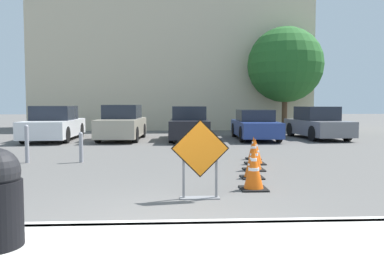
{
  "coord_description": "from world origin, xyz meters",
  "views": [
    {
      "loc": [
        0.15,
        -4.7,
        1.64
      ],
      "look_at": [
        0.74,
        6.85,
        0.91
      ],
      "focal_mm": 35.0,
      "sensor_mm": 36.0,
      "label": 1
    }
  ],
  "objects_px": {
    "traffic_cone_second": "(252,165)",
    "parked_car_third": "(189,124)",
    "parked_car_fifth": "(317,124)",
    "road_closed_sign": "(200,156)",
    "traffic_cone_fifth": "(253,148)",
    "traffic_cone_third": "(254,155)",
    "traffic_cone_fourth": "(255,152)",
    "traffic_cone_nearest": "(254,170)",
    "parked_car_fourth": "(255,125)",
    "bollard_nearest": "(81,146)",
    "parked_car_nearest": "(54,124)",
    "bollard_second": "(27,143)",
    "parked_car_second": "(122,124)"
  },
  "relations": [
    {
      "from": "bollard_second",
      "to": "parked_car_nearest",
      "type": "bearing_deg",
      "value": 101.19
    },
    {
      "from": "traffic_cone_fourth",
      "to": "bollard_second",
      "type": "height_order",
      "value": "bollard_second"
    },
    {
      "from": "parked_car_nearest",
      "to": "bollard_nearest",
      "type": "distance_m",
      "value": 7.34
    },
    {
      "from": "traffic_cone_fourth",
      "to": "parked_car_fourth",
      "type": "xyz_separation_m",
      "value": [
        1.58,
        7.19,
        0.31
      ]
    },
    {
      "from": "traffic_cone_fifth",
      "to": "bollard_nearest",
      "type": "relative_size",
      "value": 0.79
    },
    {
      "from": "parked_car_nearest",
      "to": "parked_car_second",
      "type": "relative_size",
      "value": 1.13
    },
    {
      "from": "parked_car_fifth",
      "to": "parked_car_second",
      "type": "bearing_deg",
      "value": -2.45
    },
    {
      "from": "road_closed_sign",
      "to": "traffic_cone_fifth",
      "type": "bearing_deg",
      "value": 67.29
    },
    {
      "from": "traffic_cone_fourth",
      "to": "bollard_second",
      "type": "xyz_separation_m",
      "value": [
        -6.36,
        0.53,
        0.22
      ]
    },
    {
      "from": "traffic_cone_second",
      "to": "parked_car_fifth",
      "type": "height_order",
      "value": "parked_car_fifth"
    },
    {
      "from": "parked_car_second",
      "to": "parked_car_fifth",
      "type": "relative_size",
      "value": 0.97
    },
    {
      "from": "road_closed_sign",
      "to": "parked_car_third",
      "type": "bearing_deg",
      "value": 88.5
    },
    {
      "from": "traffic_cone_fifth",
      "to": "parked_car_nearest",
      "type": "xyz_separation_m",
      "value": [
        -7.85,
        6.39,
        0.39
      ]
    },
    {
      "from": "road_closed_sign",
      "to": "traffic_cone_nearest",
      "type": "xyz_separation_m",
      "value": [
        1.09,
        0.69,
        -0.37
      ]
    },
    {
      "from": "traffic_cone_second",
      "to": "parked_car_third",
      "type": "xyz_separation_m",
      "value": [
        -1.02,
        9.02,
        0.42
      ]
    },
    {
      "from": "traffic_cone_nearest",
      "to": "bollard_second",
      "type": "bearing_deg",
      "value": 147.59
    },
    {
      "from": "traffic_cone_nearest",
      "to": "parked_car_fourth",
      "type": "height_order",
      "value": "parked_car_fourth"
    },
    {
      "from": "parked_car_third",
      "to": "parked_car_fifth",
      "type": "height_order",
      "value": "parked_car_third"
    },
    {
      "from": "traffic_cone_fourth",
      "to": "bollard_second",
      "type": "distance_m",
      "value": 6.39
    },
    {
      "from": "traffic_cone_third",
      "to": "traffic_cone_fifth",
      "type": "relative_size",
      "value": 1.15
    },
    {
      "from": "parked_car_second",
      "to": "road_closed_sign",
      "type": "bearing_deg",
      "value": 107.06
    },
    {
      "from": "traffic_cone_third",
      "to": "traffic_cone_fourth",
      "type": "distance_m",
      "value": 0.99
    },
    {
      "from": "road_closed_sign",
      "to": "bollard_nearest",
      "type": "height_order",
      "value": "road_closed_sign"
    },
    {
      "from": "traffic_cone_nearest",
      "to": "parked_car_fifth",
      "type": "bearing_deg",
      "value": 63.01
    },
    {
      "from": "parked_car_third",
      "to": "bollard_second",
      "type": "xyz_separation_m",
      "value": [
        -4.85,
        -6.56,
        -0.15
      ]
    },
    {
      "from": "road_closed_sign",
      "to": "bollard_second",
      "type": "distance_m",
      "value": 6.26
    },
    {
      "from": "bollard_second",
      "to": "traffic_cone_second",
      "type": "bearing_deg",
      "value": -22.78
    },
    {
      "from": "traffic_cone_fourth",
      "to": "traffic_cone_fifth",
      "type": "distance_m",
      "value": 0.91
    },
    {
      "from": "traffic_cone_fourth",
      "to": "parked_car_nearest",
      "type": "distance_m",
      "value": 10.62
    },
    {
      "from": "traffic_cone_nearest",
      "to": "parked_car_fifth",
      "type": "xyz_separation_m",
      "value": [
        5.38,
        10.56,
        0.32
      ]
    },
    {
      "from": "parked_car_third",
      "to": "bollard_second",
      "type": "bearing_deg",
      "value": 55.65
    },
    {
      "from": "bollard_second",
      "to": "traffic_cone_fourth",
      "type": "bearing_deg",
      "value": -4.75
    },
    {
      "from": "traffic_cone_third",
      "to": "parked_car_nearest",
      "type": "relative_size",
      "value": 0.17
    },
    {
      "from": "road_closed_sign",
      "to": "parked_car_nearest",
      "type": "xyz_separation_m",
      "value": [
        -5.9,
        11.04,
        -0.03
      ]
    },
    {
      "from": "traffic_cone_fifth",
      "to": "parked_car_fourth",
      "type": "xyz_separation_m",
      "value": [
        1.43,
        6.29,
        0.32
      ]
    },
    {
      "from": "traffic_cone_nearest",
      "to": "parked_car_second",
      "type": "xyz_separation_m",
      "value": [
        -3.9,
        10.32,
        0.35
      ]
    },
    {
      "from": "parked_car_third",
      "to": "bollard_nearest",
      "type": "xyz_separation_m",
      "value": [
        -3.35,
        -6.56,
        -0.25
      ]
    },
    {
      "from": "traffic_cone_nearest",
      "to": "parked_car_second",
      "type": "bearing_deg",
      "value": 110.69
    },
    {
      "from": "traffic_cone_nearest",
      "to": "parked_car_third",
      "type": "relative_size",
      "value": 0.18
    },
    {
      "from": "parked_car_third",
      "to": "parked_car_nearest",
      "type": "bearing_deg",
      "value": 0.2
    },
    {
      "from": "traffic_cone_nearest",
      "to": "traffic_cone_fourth",
      "type": "relative_size",
      "value": 1.13
    },
    {
      "from": "traffic_cone_second",
      "to": "bollard_second",
      "type": "bearing_deg",
      "value": 157.22
    },
    {
      "from": "parked_car_third",
      "to": "bollard_nearest",
      "type": "bearing_deg",
      "value": 65.06
    },
    {
      "from": "road_closed_sign",
      "to": "traffic_cone_fourth",
      "type": "xyz_separation_m",
      "value": [
        1.8,
        3.74,
        -0.42
      ]
    },
    {
      "from": "traffic_cone_second",
      "to": "parked_car_fifth",
      "type": "distance_m",
      "value": 10.77
    },
    {
      "from": "traffic_cone_fourth",
      "to": "bollard_nearest",
      "type": "height_order",
      "value": "bollard_nearest"
    },
    {
      "from": "traffic_cone_nearest",
      "to": "traffic_cone_fifth",
      "type": "height_order",
      "value": "traffic_cone_nearest"
    },
    {
      "from": "traffic_cone_third",
      "to": "parked_car_fourth",
      "type": "xyz_separation_m",
      "value": [
        1.83,
        8.16,
        0.27
      ]
    },
    {
      "from": "traffic_cone_nearest",
      "to": "traffic_cone_second",
      "type": "xyz_separation_m",
      "value": [
        0.21,
        1.13,
        -0.1
      ]
    },
    {
      "from": "parked_car_nearest",
      "to": "bollard_second",
      "type": "xyz_separation_m",
      "value": [
        1.34,
        -6.77,
        -0.16
      ]
    }
  ]
}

